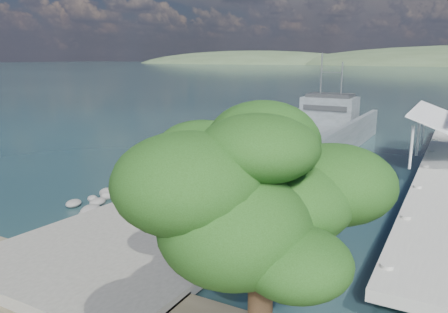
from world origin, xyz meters
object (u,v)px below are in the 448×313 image
military_truck (229,175)px  landing_craft (299,144)px  soldier (142,198)px  overhang_tree (251,178)px

military_truck → landing_craft: bearing=87.6°
landing_craft → soldier: landing_craft is taller
military_truck → overhang_tree: bearing=-69.0°
soldier → overhang_tree: (10.50, -8.23, 4.61)m
overhang_tree → landing_craft: bearing=106.5°
military_truck → soldier: 5.09m
landing_craft → military_truck: landing_craft is taller
overhang_tree → military_truck: bearing=120.3°
landing_craft → overhang_tree: (8.90, -30.08, 5.23)m
landing_craft → overhang_tree: landing_craft is taller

